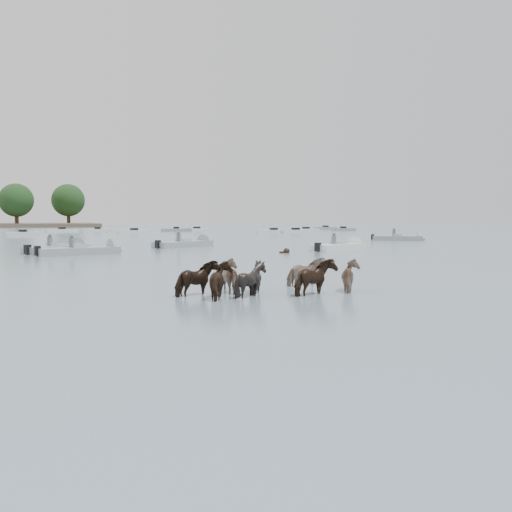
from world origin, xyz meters
name	(u,v)px	position (x,y,z in m)	size (l,w,h in m)	color
ground	(334,300)	(0.00, 0.00, 0.00)	(400.00, 400.00, 0.00)	#495A6A
pony_herd	(267,280)	(-1.21, 2.02, 0.42)	(6.33, 3.16, 1.30)	black
swimming_pony	(286,251)	(8.05, 19.84, 0.10)	(0.72, 0.44, 0.44)	black
motorboat_a	(65,249)	(-5.70, 26.32, 0.23)	(4.93, 4.22, 1.92)	gray
motorboat_b	(90,251)	(-4.32, 23.47, 0.23)	(5.78, 2.84, 1.92)	gray
motorboat_c	(190,244)	(4.34, 30.30, 0.22)	(5.96, 4.27, 1.92)	gray
motorboat_d	(344,247)	(13.65, 21.43, 0.22)	(5.81, 3.88, 1.92)	silver
motorboat_e	(405,238)	(28.78, 33.88, 0.23)	(5.46, 4.44, 1.92)	gray
distant_flotilla	(87,232)	(0.39, 74.04, 0.26)	(103.33, 26.21, 0.93)	gray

